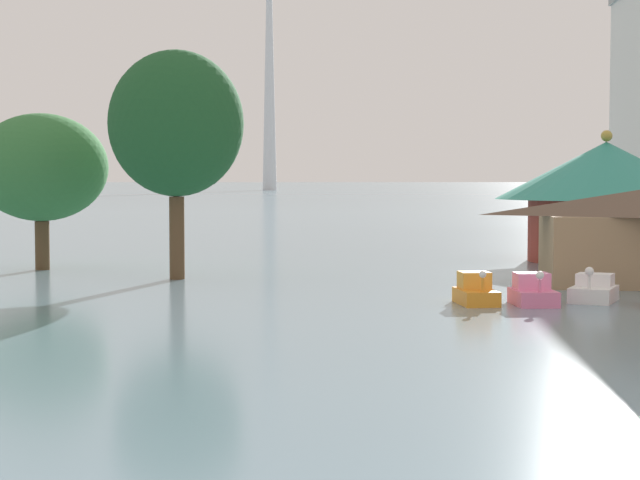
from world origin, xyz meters
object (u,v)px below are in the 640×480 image
Objects in this scene: shoreline_tree_tall_left at (41,168)px; distant_broadcast_tower at (269,19)px; pedal_boat_orange at (476,292)px; green_roof_pavilion at (606,191)px; pedal_boat_white at (594,290)px; shoreline_tree_mid at (176,124)px; pedal_boat_pink at (533,292)px.

distant_broadcast_tower is (-31.93, 348.92, 57.90)m from shoreline_tree_tall_left.
distant_broadcast_tower is at bearing 95.23° from shoreline_tree_tall_left.
pedal_boat_orange is 0.21× the size of green_roof_pavilion.
shoreline_tree_tall_left is 355.13m from distant_broadcast_tower.
shoreline_tree_mid reaches higher than pedal_boat_white.
pedal_boat_pink is at bearing -30.55° from shoreline_tree_mid.
shoreline_tree_mid is (-19.28, 8.44, 7.32)m from pedal_boat_white.
pedal_boat_white is 31.38m from shoreline_tree_tall_left.
pedal_boat_orange is 25.36m from green_roof_pavilion.
shoreline_tree_tall_left is (-22.99, 14.63, 5.15)m from pedal_boat_orange.
distant_broadcast_tower is at bearing 96.54° from shoreline_tree_mid.
pedal_boat_pink is 373.49m from distant_broadcast_tower.
distant_broadcast_tower reaches higher than pedal_boat_white.
pedal_boat_pink is 29.71m from shoreline_tree_tall_left.
shoreline_tree_mid is (-14.36, 9.72, 7.28)m from pedal_boat_orange.
pedal_boat_orange is at bearing -32.47° from shoreline_tree_tall_left.
shoreline_tree_mid is 0.07× the size of distant_broadcast_tower.
distant_broadcast_tower is at bearing 177.50° from pedal_boat_orange.
shoreline_tree_tall_left is at bearing -84.77° from distant_broadcast_tower.
pedal_boat_white is at bearing 93.46° from pedal_boat_orange.
shoreline_tree_mid is (-16.64, 9.82, 7.28)m from pedal_boat_pink.
pedal_boat_pink is 0.89× the size of pedal_boat_white.
green_roof_pavilion reaches higher than pedal_boat_pink.
pedal_boat_pink is 0.23× the size of shoreline_tree_mid.
green_roof_pavilion is 27.43m from shoreline_tree_mid.
green_roof_pavilion is (6.92, 23.43, 3.78)m from pedal_boat_pink.
shoreline_tree_mid is at bearing -135.18° from pedal_boat_orange.
shoreline_tree_tall_left is at bearing -96.05° from pedal_boat_white.
pedal_boat_white is at bearing -23.64° from shoreline_tree_mid.
pedal_boat_orange is 27.74m from shoreline_tree_tall_left.
shoreline_tree_mid is at bearing -29.65° from shoreline_tree_tall_left.
distant_broadcast_tower is (-64.12, 340.23, 59.27)m from green_roof_pavilion.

